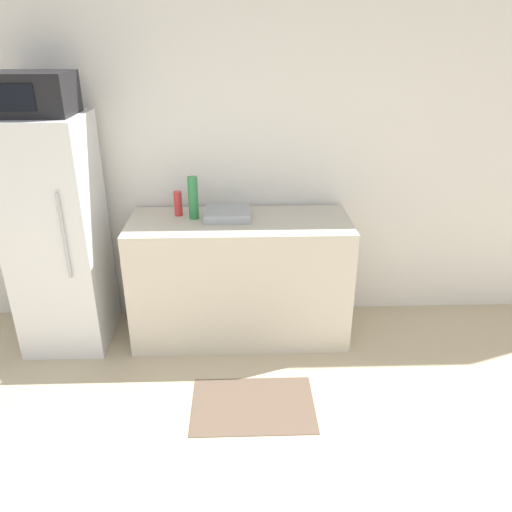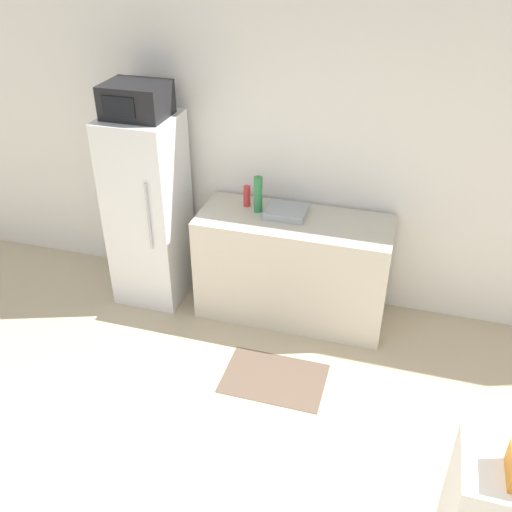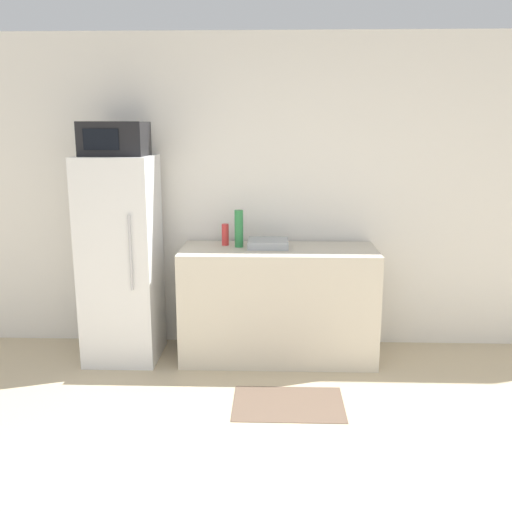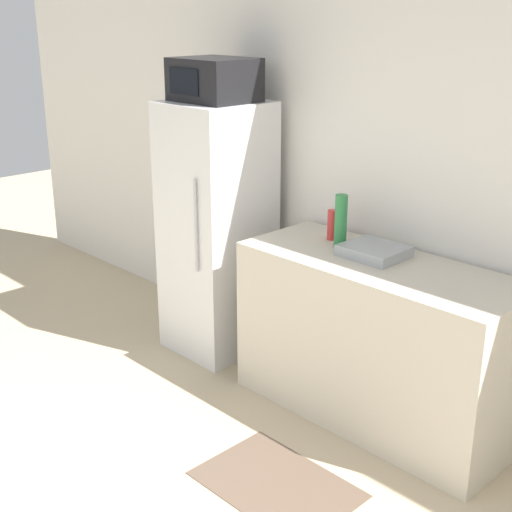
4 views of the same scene
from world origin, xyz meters
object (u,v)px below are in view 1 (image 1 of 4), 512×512
Objects in this scene: refrigerator at (58,237)px; microwave at (32,94)px; bottle_tall at (193,198)px; bottle_short at (178,203)px.

microwave is (-0.00, -0.00, 0.95)m from refrigerator.
microwave is at bearing -174.35° from bottle_tall.
refrigerator is 9.35× the size of bottle_short.
bottle_short is (0.82, 0.16, -0.77)m from microwave.
refrigerator is 5.49× the size of bottle_tall.
microwave is 1.14m from bottle_short.
bottle_tall is at bearing -30.31° from bottle_short.
microwave is at bearing -107.95° from refrigerator.
microwave is 1.18m from bottle_tall.
microwave is 1.60× the size of bottle_tall.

